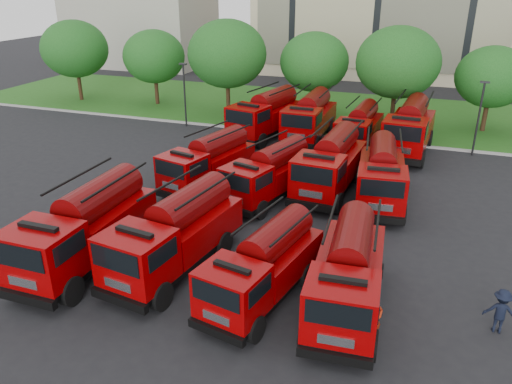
% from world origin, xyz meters
% --- Properties ---
extents(ground, '(140.00, 140.00, 0.00)m').
position_xyz_m(ground, '(0.00, 0.00, 0.00)').
color(ground, black).
rests_on(ground, ground).
extents(lawn, '(70.00, 16.00, 0.12)m').
position_xyz_m(lawn, '(0.00, 26.00, 0.06)').
color(lawn, '#225115').
rests_on(lawn, ground).
extents(curb, '(70.00, 0.30, 0.14)m').
position_xyz_m(curb, '(0.00, 17.90, 0.07)').
color(curb, gray).
rests_on(curb, ground).
extents(side_building, '(18.00, 12.00, 10.00)m').
position_xyz_m(side_building, '(-30.00, 44.00, 5.00)').
color(side_building, '#9A9689').
rests_on(side_building, ground).
extents(tree_0, '(6.30, 6.30, 7.70)m').
position_xyz_m(tree_0, '(-24.00, 22.00, 5.02)').
color(tree_0, '#382314').
rests_on(tree_0, ground).
extents(tree_1, '(5.71, 5.71, 6.98)m').
position_xyz_m(tree_1, '(-16.00, 23.00, 4.55)').
color(tree_1, '#382314').
rests_on(tree_1, ground).
extents(tree_2, '(6.72, 6.72, 8.22)m').
position_xyz_m(tree_2, '(-8.00, 21.50, 5.35)').
color(tree_2, '#382314').
rests_on(tree_2, ground).
extents(tree_3, '(5.88, 5.88, 7.19)m').
position_xyz_m(tree_3, '(-1.00, 24.00, 4.68)').
color(tree_3, '#382314').
rests_on(tree_3, ground).
extents(tree_4, '(6.55, 6.55, 8.01)m').
position_xyz_m(tree_4, '(6.00, 22.50, 5.22)').
color(tree_4, '#382314').
rests_on(tree_4, ground).
extents(tree_5, '(5.46, 5.46, 6.68)m').
position_xyz_m(tree_5, '(13.00, 23.50, 4.35)').
color(tree_5, '#382314').
rests_on(tree_5, ground).
extents(lamp_post_0, '(0.60, 0.25, 5.11)m').
position_xyz_m(lamp_post_0, '(-10.00, 17.20, 2.90)').
color(lamp_post_0, black).
rests_on(lamp_post_0, ground).
extents(lamp_post_1, '(0.60, 0.25, 5.11)m').
position_xyz_m(lamp_post_1, '(12.00, 17.20, 2.90)').
color(lamp_post_1, black).
rests_on(lamp_post_1, ground).
extents(fire_truck_0, '(2.81, 7.56, 3.43)m').
position_xyz_m(fire_truck_0, '(-4.21, -3.46, 1.73)').
color(fire_truck_0, black).
rests_on(fire_truck_0, ground).
extents(fire_truck_1, '(3.50, 7.51, 3.29)m').
position_xyz_m(fire_truck_1, '(-0.45, -2.58, 1.66)').
color(fire_truck_1, black).
rests_on(fire_truck_1, ground).
extents(fire_truck_2, '(3.40, 6.63, 2.88)m').
position_xyz_m(fire_truck_2, '(3.67, -3.43, 1.45)').
color(fire_truck_2, black).
rests_on(fire_truck_2, ground).
extents(fire_truck_3, '(2.87, 6.96, 3.10)m').
position_xyz_m(fire_truck_3, '(6.76, -3.05, 1.56)').
color(fire_truck_3, black).
rests_on(fire_truck_3, ground).
extents(fire_truck_4, '(3.83, 7.05, 3.05)m').
position_xyz_m(fire_truck_4, '(-2.93, 6.12, 1.53)').
color(fire_truck_4, black).
rests_on(fire_truck_4, ground).
extents(fire_truck_5, '(3.96, 6.92, 2.99)m').
position_xyz_m(fire_truck_5, '(0.99, 5.59, 1.50)').
color(fire_truck_5, black).
rests_on(fire_truck_5, ground).
extents(fire_truck_6, '(3.15, 7.55, 3.36)m').
position_xyz_m(fire_truck_6, '(3.93, 7.69, 1.69)').
color(fire_truck_6, black).
rests_on(fire_truck_6, ground).
extents(fire_truck_7, '(3.16, 7.22, 3.19)m').
position_xyz_m(fire_truck_7, '(6.81, 7.20, 1.60)').
color(fire_truck_7, black).
rests_on(fire_truck_7, ground).
extents(fire_truck_8, '(4.19, 7.98, 3.46)m').
position_xyz_m(fire_truck_8, '(-2.85, 16.58, 1.74)').
color(fire_truck_8, black).
rests_on(fire_truck_8, ground).
extents(fire_truck_9, '(2.85, 7.51, 3.40)m').
position_xyz_m(fire_truck_9, '(0.42, 17.10, 1.71)').
color(fire_truck_9, black).
rests_on(fire_truck_9, ground).
extents(fire_truck_10, '(2.81, 6.73, 2.99)m').
position_xyz_m(fire_truck_10, '(4.27, 16.24, 1.51)').
color(fire_truck_10, black).
rests_on(fire_truck_10, ground).
extents(fire_truck_11, '(3.32, 8.01, 3.57)m').
position_xyz_m(fire_truck_11, '(7.67, 16.36, 1.79)').
color(fire_truck_11, black).
rests_on(fire_truck_11, ground).
extents(firefighter_0, '(0.81, 0.80, 1.80)m').
position_xyz_m(firefighter_0, '(7.93, -4.56, 0.00)').
color(firefighter_0, '#B5270D').
rests_on(firefighter_0, ground).
extents(firefighter_1, '(1.04, 0.84, 1.87)m').
position_xyz_m(firefighter_1, '(3.12, -4.51, 0.00)').
color(firefighter_1, '#B5270D').
rests_on(firefighter_1, ground).
extents(firefighter_2, '(0.71, 1.13, 1.83)m').
position_xyz_m(firefighter_2, '(6.93, -5.12, 0.00)').
color(firefighter_2, '#B5270D').
rests_on(firefighter_2, ground).
extents(firefighter_3, '(1.10, 0.59, 1.68)m').
position_xyz_m(firefighter_3, '(11.99, -2.58, 0.00)').
color(firefighter_3, black).
rests_on(firefighter_3, ground).
extents(firefighter_4, '(0.98, 1.12, 1.92)m').
position_xyz_m(firefighter_4, '(-3.86, -1.28, 0.00)').
color(firefighter_4, black).
rests_on(firefighter_4, ground).
extents(firefighter_5, '(1.94, 1.13, 1.96)m').
position_xyz_m(firefighter_5, '(6.80, 8.15, 0.00)').
color(firefighter_5, '#B5270D').
rests_on(firefighter_5, ground).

